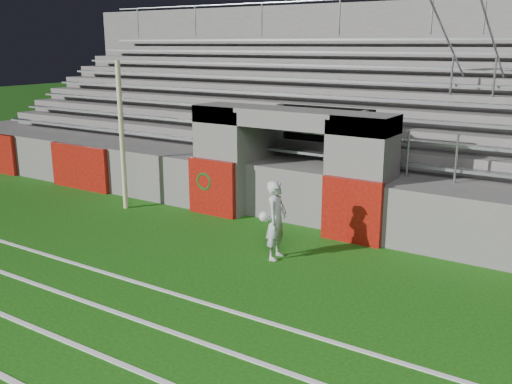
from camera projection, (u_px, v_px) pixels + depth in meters
The scene contains 5 objects.
ground at pixel (193, 269), 10.43m from camera, with size 90.00×90.00×0.00m, color #154D0C.
field_post at pixel (122, 137), 13.88m from camera, with size 0.12×0.12×3.62m, color beige.
stadium_structure at pixel (366, 133), 16.51m from camera, with size 26.00×8.48×5.42m.
goalkeeper_with_ball at pixel (276, 220), 10.79m from camera, with size 0.48×0.60×1.52m.
hose_coil at pixel (205, 182), 13.65m from camera, with size 0.49×0.14×0.50m.
Camera 1 is at (6.28, -7.53, 4.00)m, focal length 40.00 mm.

